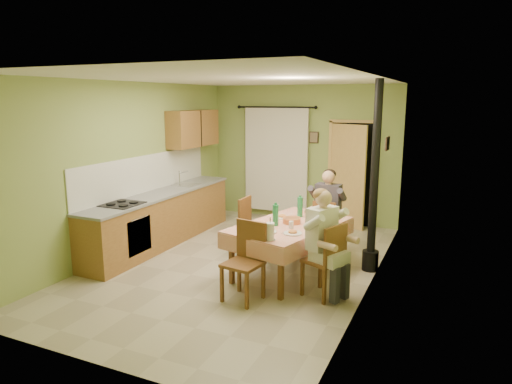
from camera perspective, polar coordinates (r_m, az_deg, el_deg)
The scene contains 17 objects.
floor at distance 7.17m, azimuth -2.18°, elevation -9.02°, with size 4.00×6.00×0.01m, color tan.
room_shell at distance 6.75m, azimuth -2.30°, elevation 5.60°, with size 4.04×6.04×2.82m.
kitchen_run at distance 8.20m, azimuth -11.69°, elevation -3.06°, with size 0.64×3.64×1.56m.
upper_cabinets at distance 9.10m, azimuth -7.83°, elevation 7.88°, with size 0.35×1.40×0.70m, color brown.
curtain at distance 9.67m, azimuth 2.51°, elevation 4.09°, with size 1.70×0.07×2.22m.
doorway at distance 9.23m, azimuth 11.64°, elevation 2.18°, with size 0.96×0.39×2.15m.
dining_table at distance 6.69m, azimuth 4.17°, elevation -7.13°, with size 1.53×2.07×0.76m.
tableware at distance 6.46m, azimuth 3.81°, elevation -3.66°, with size 0.67×1.62×0.33m.
chair_far at distance 7.57m, azimuth 8.75°, elevation -5.70°, with size 0.39×0.39×0.93m.
chair_near at distance 5.89m, azimuth -1.57°, elevation -10.68°, with size 0.50×0.50×1.00m.
chair_right at distance 6.04m, azimuth 8.42°, elevation -10.22°, with size 0.56×0.56×0.99m.
chair_left at distance 7.33m, azimuth -0.13°, elevation -6.14°, with size 0.43×0.43×0.99m.
man_far at distance 7.43m, azimuth 8.92°, elevation -1.33°, with size 0.59×0.47×1.39m.
man_right at distance 5.86m, azimuth 8.48°, elevation -4.83°, with size 0.60×0.65×1.39m.
stove_flue at distance 6.86m, azimuth 14.44°, elevation -1.40°, with size 0.24×0.24×2.80m.
picture_back at distance 9.42m, azimuth 7.25°, elevation 6.79°, with size 0.19×0.03×0.23m, color black.
picture_right at distance 7.31m, azimuth 16.14°, elevation 5.85°, with size 0.03×0.31×0.21m, color brown.
Camera 1 is at (3.00, -6.00, 2.52)m, focal length 32.00 mm.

